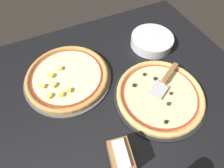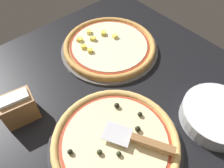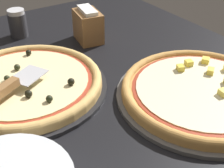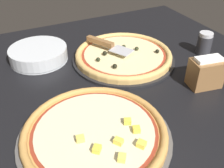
# 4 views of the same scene
# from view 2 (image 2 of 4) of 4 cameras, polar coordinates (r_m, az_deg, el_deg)

# --- Properties ---
(ground_plane) EXTENTS (1.22, 1.19, 0.04)m
(ground_plane) POSITION_cam_2_polar(r_m,az_deg,el_deg) (0.78, -1.28, -8.74)
(ground_plane) COLOR black
(pizza_pan_front) EXTENTS (0.42, 0.42, 0.01)m
(pizza_pan_front) POSITION_cam_2_polar(r_m,az_deg,el_deg) (0.71, 0.89, -15.48)
(pizza_pan_front) COLOR black
(pizza_pan_front) RESTS_ON ground_plane
(pizza_front) EXTENTS (0.39, 0.39, 0.04)m
(pizza_front) POSITION_cam_2_polar(r_m,az_deg,el_deg) (0.69, 0.91, -14.86)
(pizza_front) COLOR #DBAD60
(pizza_front) RESTS_ON pizza_pan_front
(pizza_pan_back) EXTENTS (0.42, 0.42, 0.01)m
(pizza_pan_back) POSITION_cam_2_polar(r_m,az_deg,el_deg) (0.98, -0.63, 9.27)
(pizza_pan_back) COLOR #565451
(pizza_pan_back) RESTS_ON ground_plane
(pizza_back) EXTENTS (0.40, 0.40, 0.03)m
(pizza_back) POSITION_cam_2_polar(r_m,az_deg,el_deg) (0.96, -0.66, 10.07)
(pizza_back) COLOR #C68E47
(pizza_back) RESTS_ON pizza_pan_back
(serving_spatula) EXTENTS (0.14, 0.21, 0.02)m
(serving_spatula) POSITION_cam_2_polar(r_m,az_deg,el_deg) (0.66, 8.86, -14.80)
(serving_spatula) COLOR #B7B7BC
(serving_spatula) RESTS_ON pizza_front
(plate_stack) EXTENTS (0.23, 0.23, 0.06)m
(plate_stack) POSITION_cam_2_polar(r_m,az_deg,el_deg) (0.81, 25.61, -7.37)
(plate_stack) COLOR silver
(plate_stack) RESTS_ON ground_plane
(napkin_holder) EXTENTS (0.12, 0.09, 0.11)m
(napkin_holder) POSITION_cam_2_polar(r_m,az_deg,el_deg) (0.78, -23.23, -5.76)
(napkin_holder) COLOR olive
(napkin_holder) RESTS_ON ground_plane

